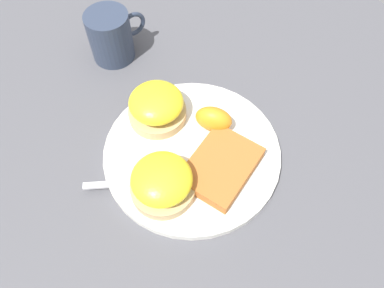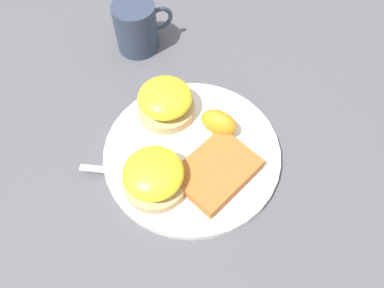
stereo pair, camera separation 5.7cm
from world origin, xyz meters
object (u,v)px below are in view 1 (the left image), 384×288
at_px(orange_wedge, 214,119).
at_px(cup, 112,35).
at_px(fork, 163,181).
at_px(sandwich_benedict_left, 157,106).
at_px(sandwich_benedict_right, 162,182).
at_px(hashbrown_patty, 221,166).

xyz_separation_m(orange_wedge, cup, (-0.05, 0.25, 0.01)).
bearing_deg(cup, fork, -103.92).
bearing_deg(sandwich_benedict_left, fork, -117.66).
bearing_deg(orange_wedge, sandwich_benedict_left, 133.15).
height_order(sandwich_benedict_right, fork, sandwich_benedict_right).
bearing_deg(sandwich_benedict_left, cup, 85.30).
distance_m(sandwich_benedict_left, fork, 0.12).
height_order(orange_wedge, cup, cup).
height_order(sandwich_benedict_right, cup, cup).
height_order(sandwich_benedict_right, orange_wedge, sandwich_benedict_right).
xyz_separation_m(hashbrown_patty, cup, (-0.01, 0.32, 0.02)).
xyz_separation_m(sandwich_benedict_right, cup, (0.08, 0.30, 0.00)).
height_order(orange_wedge, fork, orange_wedge).
height_order(fork, cup, cup).
relative_size(sandwich_benedict_right, orange_wedge, 1.59).
relative_size(hashbrown_patty, cup, 1.09).
height_order(sandwich_benedict_left, cup, cup).
distance_m(fork, cup, 0.30).
bearing_deg(sandwich_benedict_right, cup, 75.51).
bearing_deg(hashbrown_patty, orange_wedge, 62.97).
xyz_separation_m(sandwich_benedict_left, orange_wedge, (0.06, -0.07, -0.01)).
distance_m(sandwich_benedict_right, orange_wedge, 0.14).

